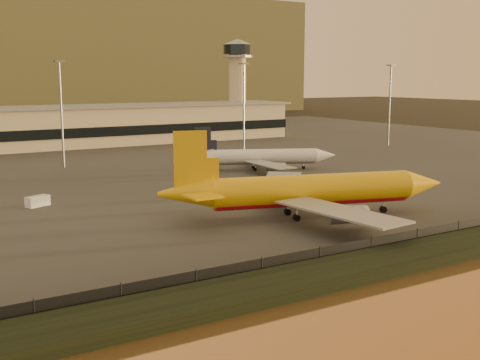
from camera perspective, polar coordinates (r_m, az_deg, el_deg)
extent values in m
plane|color=black|center=(84.17, 5.17, -5.27)|extent=(900.00, 900.00, 0.00)
cube|color=black|center=(71.60, 13.37, -7.61)|extent=(320.00, 7.00, 1.40)
cube|color=#2D2D2D|center=(168.78, -14.40, 2.05)|extent=(320.00, 220.00, 0.20)
cube|color=black|center=(74.19, 11.21, -6.44)|extent=(300.00, 0.05, 2.20)
cube|color=#C7AD8A|center=(196.91, -17.06, 4.77)|extent=(160.00, 22.00, 12.00)
cube|color=black|center=(186.20, -16.18, 4.24)|extent=(160.00, 0.60, 3.00)
cube|color=gray|center=(196.51, -17.15, 6.60)|extent=(164.00, 24.00, 0.60)
cylinder|color=#C7AD8A|center=(229.35, -0.24, 8.09)|extent=(6.40, 6.40, 30.00)
cylinder|color=black|center=(229.49, -0.24, 12.27)|extent=(10.40, 10.40, 3.50)
cone|color=gray|center=(229.63, -0.24, 12.96)|extent=(11.20, 11.20, 2.00)
cylinder|color=gray|center=(229.39, -0.24, 11.63)|extent=(11.20, 11.20, 0.80)
cylinder|color=slate|center=(150.50, -16.56, 5.88)|extent=(0.50, 0.50, 25.00)
cube|color=slate|center=(150.27, -16.80, 10.72)|extent=(2.20, 2.20, 0.40)
cylinder|color=slate|center=(168.63, 0.36, 6.65)|extent=(0.50, 0.50, 25.00)
cube|color=slate|center=(168.43, 0.37, 10.97)|extent=(2.20, 2.20, 0.40)
cylinder|color=slate|center=(195.24, 13.99, 6.78)|extent=(0.50, 0.50, 25.00)
cube|color=slate|center=(195.07, 14.14, 10.51)|extent=(2.20, 2.20, 0.40)
cube|color=brown|center=(428.44, -12.76, 11.26)|extent=(220.00, 160.00, 70.00)
cylinder|color=#DFA40B|center=(93.80, 6.90, -0.86)|extent=(32.01, 13.64, 4.63)
cylinder|color=red|center=(93.95, 6.89, -1.35)|extent=(30.87, 12.41, 3.61)
cone|color=#DFA40B|center=(102.33, 16.92, -0.33)|extent=(7.30, 6.22, 4.63)
cone|color=#DFA40B|center=(88.44, -5.25, -1.25)|extent=(9.00, 6.74, 4.63)
cube|color=#DFA40B|center=(87.77, -4.73, 2.04)|extent=(4.79, 1.76, 8.10)
cube|color=#DFA40B|center=(93.16, -4.65, -0.47)|extent=(6.16, 6.15, 0.28)
cube|color=#DFA40B|center=(84.21, -3.54, -1.54)|extent=(4.55, 4.50, 0.28)
cube|color=gray|center=(105.03, 3.98, -0.13)|extent=(17.38, 19.52, 0.28)
cylinder|color=gray|center=(103.21, 5.67, -1.05)|extent=(5.85, 3.97, 2.55)
cube|color=gray|center=(82.51, 9.46, -2.96)|extent=(8.05, 20.51, 0.28)
cylinder|color=gray|center=(86.35, 9.97, -3.27)|extent=(5.85, 3.97, 2.55)
cylinder|color=black|center=(99.66, 13.42, -2.72)|extent=(1.21, 1.07, 1.02)
cylinder|color=slate|center=(99.55, 13.43, -2.42)|extent=(0.18, 0.18, 2.08)
cylinder|color=black|center=(91.53, 5.38, -3.59)|extent=(1.21, 1.07, 1.02)
cylinder|color=slate|center=(91.41, 5.39, -3.26)|extent=(0.18, 0.18, 2.08)
cylinder|color=black|center=(95.35, 4.53, -3.04)|extent=(1.21, 1.07, 1.02)
cylinder|color=slate|center=(95.23, 4.53, -2.72)|extent=(0.18, 0.18, 2.08)
cylinder|color=silver|center=(141.37, 2.38, 2.27)|extent=(23.57, 13.15, 3.38)
cylinder|color=gray|center=(141.45, 2.38, 2.03)|extent=(22.65, 12.19, 2.64)
cone|color=silver|center=(144.43, 8.09, 2.34)|extent=(5.71, 5.04, 3.38)
cone|color=silver|center=(139.69, -3.80, 2.27)|extent=(6.94, 5.60, 3.38)
cube|color=black|center=(139.30, -3.54, 3.80)|extent=(3.50, 1.78, 5.92)
cube|color=silver|center=(143.09, -3.33, 2.56)|extent=(4.66, 4.65, 0.20)
cube|color=silver|center=(136.39, -3.15, 2.21)|extent=(3.72, 3.57, 0.20)
cube|color=gray|center=(150.46, 1.55, 2.50)|extent=(14.29, 13.92, 0.20)
cylinder|color=gray|center=(148.60, 2.32, 2.04)|extent=(4.46, 3.37, 1.86)
cube|color=gray|center=(132.25, 2.74, 1.49)|extent=(5.38, 15.41, 0.20)
cylinder|color=gray|center=(134.90, 3.28, 1.25)|extent=(4.46, 3.37, 1.86)
cylinder|color=black|center=(143.56, 6.04, 1.19)|extent=(0.92, 0.85, 0.74)
cylinder|color=slate|center=(143.50, 6.04, 1.35)|extent=(0.18, 0.18, 1.52)
cylinder|color=black|center=(139.89, 1.45, 1.02)|extent=(0.92, 0.85, 0.74)
cylinder|color=slate|center=(139.83, 1.45, 1.18)|extent=(0.18, 0.18, 1.52)
cylinder|color=black|center=(142.87, 1.27, 1.21)|extent=(0.92, 0.85, 0.74)
cylinder|color=slate|center=(142.81, 1.27, 1.36)|extent=(0.18, 0.18, 1.52)
cube|color=#DFA40B|center=(111.65, 2.80, -0.97)|extent=(3.93, 2.27, 1.67)
cube|color=silver|center=(107.04, -18.64, -1.91)|extent=(4.28, 3.15, 1.76)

